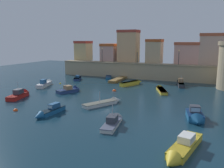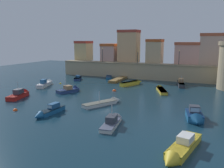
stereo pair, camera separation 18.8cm
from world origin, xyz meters
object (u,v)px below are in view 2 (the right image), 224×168
Objects in this scene: moored_boat_2 at (21,94)px; mooring_buoy_1 at (15,111)px; moored_boat_5 at (78,78)px; moored_boat_6 at (132,83)px; moored_boat_11 at (181,149)px; moored_boat_12 at (109,77)px; moored_boat_3 at (161,89)px; quay_lamp_2 at (179,55)px; moored_boat_0 at (106,102)px; moored_boat_9 at (49,111)px; moored_boat_8 at (195,116)px; moored_boat_4 at (71,90)px; mooring_buoy_2 at (114,91)px; moored_boat_1 at (113,121)px; quay_lamp_0 at (102,53)px; moored_boat_7 at (181,83)px; moored_boat_10 at (46,83)px; quay_lamp_1 at (138,55)px; mooring_buoy_0 at (60,84)px.

mooring_buoy_1 is (5.46, -6.55, -0.47)m from moored_boat_2.
moored_boat_5 is 15.15m from moored_boat_6.
moored_boat_12 is (-22.94, 35.77, -0.12)m from moored_boat_11.
moored_boat_2 is 0.90× the size of moored_boat_3.
quay_lamp_2 is 25.46m from moored_boat_5.
moored_boat_0 reaches higher than moored_boat_9.
moored_boat_6 is at bearing -132.03° from quay_lamp_2.
moored_boat_12 is at bearing -150.00° from moored_boat_8.
moored_boat_5 is at bearing 52.85° from moored_boat_4.
moored_boat_0 is 9.68m from mooring_buoy_2.
mooring_buoy_2 is at bearing 175.42° from moored_boat_9.
moored_boat_12 is at bearing 17.21° from moored_boat_1.
moored_boat_5 is 16.75m from mooring_buoy_2.
moored_boat_12 is (-15.97, 10.84, 0.01)m from moored_boat_3.
quay_lamp_0 is 0.60× the size of moored_boat_2.
moored_boat_5 is 0.74× the size of moored_boat_7.
quay_lamp_0 is at bearing -162.94° from moored_boat_9.
moored_boat_10 is at bearing 0.16° from moored_boat_2.
moored_boat_1 reaches higher than mooring_buoy_1.
moored_boat_0 is at bearing -74.73° from mooring_buoy_2.
moored_boat_10 is (-17.09, -8.10, 0.03)m from moored_boat_6.
moored_boat_0 is at bearing -99.83° from moored_boat_2.
quay_lamp_1 is 16.93m from moored_boat_3.
moored_boat_0 is at bearing 150.62° from moored_boat_9.
moored_boat_5 is at bearing -30.09° from moored_boat_10.
quay_lamp_0 is 1.19× the size of quay_lamp_1.
moored_boat_3 is (1.30, 20.42, -0.06)m from moored_boat_1.
quay_lamp_1 reaches higher than moored_boat_4.
moored_boat_2 is 30.15m from moored_boat_11.
moored_boat_0 is 1.00× the size of moored_boat_7.
moored_boat_8 reaches higher than moored_boat_10.
moored_boat_2 is at bearing -84.51° from mooring_buoy_0.
moored_boat_8 is at bearing -127.83° from moored_boat_10.
moored_boat_4 reaches higher than mooring_buoy_2.
moored_boat_10 reaches higher than moored_boat_6.
mooring_buoy_1 is at bearing 156.49° from moored_boat_0.
quay_lamp_2 reaches higher than mooring_buoy_0.
mooring_buoy_1 is (-6.97, -34.35, -6.09)m from quay_lamp_1.
moored_boat_10 is (-13.70, 16.28, 0.05)m from moored_boat_9.
mooring_buoy_1 is at bearing 85.06° from moored_boat_1.
moored_boat_4 reaches higher than moored_boat_10.
quay_lamp_2 is 18.52m from moored_boat_12.
moored_boat_6 is at bearing 33.00° from moored_boat_0.
quay_lamp_1 is 10.34m from quay_lamp_2.
quay_lamp_2 is 36.36m from moored_boat_9.
quay_lamp_0 is 0.74× the size of moored_boat_5.
quay_lamp_0 is 20.36m from quay_lamp_2.
mooring_buoy_2 is (2.27, 16.91, -0.42)m from moored_boat_9.
moored_boat_9 is 8.57× the size of mooring_buoy_1.
quay_lamp_1 reaches higher than moored_boat_8.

